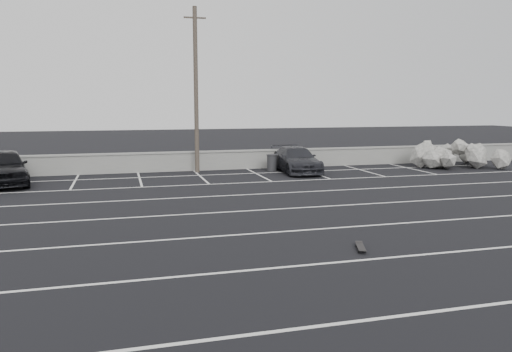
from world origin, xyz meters
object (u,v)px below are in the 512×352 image
object	(u,v)px
trash_bin	(272,163)
car_left	(4,167)
utility_pole	(196,90)
riprap_pile	(454,158)
skateboard	(361,247)
car_right	(296,160)

from	to	relation	value
trash_bin	car_left	bearing A→B (deg)	-174.43
utility_pole	riprap_pile	distance (m)	15.22
car_left	skateboard	distance (m)	17.37
utility_pole	trash_bin	world-z (taller)	utility_pole
car_left	trash_bin	size ratio (longest dim) A/B	5.23
utility_pole	skateboard	size ratio (longest dim) A/B	11.73
trash_bin	skateboard	bearing A→B (deg)	-98.60
car_left	utility_pole	bearing A→B (deg)	-1.17
trash_bin	riprap_pile	xyz separation A→B (m)	(10.62, -1.24, 0.09)
car_right	skateboard	xyz separation A→B (m)	(-3.38, -14.11, -0.60)
car_right	trash_bin	bearing A→B (deg)	149.93
trash_bin	riprap_pile	world-z (taller)	riprap_pile
car_right	utility_pole	distance (m)	6.46
skateboard	riprap_pile	bearing A→B (deg)	66.66
car_left	skateboard	bearing A→B (deg)	-64.18
utility_pole	trash_bin	size ratio (longest dim) A/B	9.43
car_left	skateboard	size ratio (longest dim) A/B	6.51
car_left	utility_pole	size ratio (longest dim) A/B	0.56
car_right	skateboard	world-z (taller)	car_right
car_right	riprap_pile	distance (m)	9.50
car_right	trash_bin	world-z (taller)	car_right
car_right	riprap_pile	bearing A→B (deg)	-0.47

